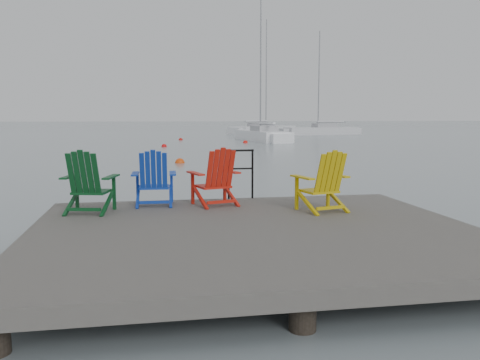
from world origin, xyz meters
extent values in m
plane|color=slate|center=(0.00, 0.00, 0.00)|extent=(400.00, 400.00, 0.00)
cube|color=#2A2726|center=(0.00, 0.00, 0.40)|extent=(6.00, 5.00, 0.20)
cylinder|color=black|center=(0.00, -2.20, -0.30)|extent=(0.26, 0.26, 1.20)
cylinder|color=black|center=(-2.70, 2.20, -0.30)|extent=(0.26, 0.26, 1.20)
cylinder|color=black|center=(0.00, 2.20, -0.30)|extent=(0.26, 0.26, 1.20)
cylinder|color=black|center=(2.70, 2.20, -0.30)|extent=(0.26, 0.26, 1.20)
cylinder|color=black|center=(0.03, 2.45, 0.95)|extent=(0.04, 0.04, 0.90)
cylinder|color=black|center=(0.47, 2.45, 0.95)|extent=(0.04, 0.04, 0.90)
cylinder|color=black|center=(0.25, 2.45, 1.38)|extent=(0.48, 0.04, 0.04)
cylinder|color=black|center=(0.25, 2.45, 1.05)|extent=(0.44, 0.03, 0.03)
cube|color=#0B3D1A|center=(-2.29, 1.61, 0.81)|extent=(0.60, 0.56, 0.04)
cube|color=#0B3D1A|center=(-2.54, 1.86, 0.77)|extent=(0.06, 0.06, 0.54)
cube|color=#0B3D1A|center=(-1.95, 1.73, 0.77)|extent=(0.06, 0.06, 0.54)
cube|color=#0B3D1A|center=(-2.61, 1.66, 1.06)|extent=(0.24, 0.60, 0.03)
cube|color=#0B3D1A|center=(-1.98, 1.52, 1.06)|extent=(0.24, 0.60, 0.03)
cube|color=#0B3D1A|center=(-2.36, 1.30, 1.14)|extent=(0.52, 0.35, 0.66)
cube|color=#0F32A0|center=(-1.31, 2.10, 0.80)|extent=(0.51, 0.46, 0.04)
cube|color=#0F32A0|center=(-1.59, 2.29, 0.76)|extent=(0.05, 0.05, 0.52)
cube|color=#0F32A0|center=(-1.01, 2.27, 0.76)|extent=(0.05, 0.05, 0.52)
cube|color=#0F32A0|center=(-1.62, 2.09, 1.03)|extent=(0.13, 0.57, 0.03)
cube|color=#0F32A0|center=(-0.99, 2.07, 1.03)|extent=(0.13, 0.57, 0.03)
cube|color=#0F32A0|center=(-1.32, 1.80, 1.11)|extent=(0.46, 0.26, 0.63)
cube|color=red|center=(-0.32, 1.93, 0.81)|extent=(0.61, 0.57, 0.04)
cube|color=red|center=(-0.66, 2.03, 0.77)|extent=(0.06, 0.06, 0.54)
cube|color=red|center=(-0.08, 2.19, 0.77)|extent=(0.06, 0.06, 0.54)
cube|color=red|center=(-0.63, 1.82, 1.05)|extent=(0.27, 0.59, 0.03)
cube|color=red|center=(0.00, 2.00, 1.05)|extent=(0.27, 0.59, 0.03)
cube|color=red|center=(-0.23, 1.63, 1.13)|extent=(0.52, 0.37, 0.66)
cube|color=#C7A90B|center=(1.28, 1.10, 0.81)|extent=(0.60, 0.56, 0.04)
cube|color=#C7A90B|center=(0.94, 1.21, 0.77)|extent=(0.06, 0.06, 0.53)
cube|color=#C7A90B|center=(1.53, 1.35, 0.77)|extent=(0.06, 0.06, 0.53)
cube|color=#C7A90B|center=(0.97, 1.00, 1.05)|extent=(0.25, 0.59, 0.03)
cube|color=#C7A90B|center=(1.60, 1.15, 1.05)|extent=(0.25, 0.59, 0.03)
cube|color=#C7A90B|center=(1.35, 0.80, 1.13)|extent=(0.51, 0.35, 0.65)
cube|color=white|center=(7.86, 34.62, 0.25)|extent=(3.15, 8.81, 1.10)
cube|color=#9E9EA3|center=(7.91, 34.20, 0.95)|extent=(1.84, 2.74, 0.55)
cylinder|color=gray|center=(7.82, 35.05, 6.19)|extent=(0.12, 0.12, 10.77)
cube|color=silver|center=(12.52, 54.62, 0.25)|extent=(9.53, 8.65, 1.10)
cube|color=#9E9EA3|center=(12.13, 54.29, 0.95)|extent=(3.55, 3.41, 0.55)
cylinder|color=gray|center=(12.91, 54.95, 7.20)|extent=(0.12, 0.12, 12.80)
cube|color=silver|center=(17.26, 46.85, 0.25)|extent=(8.44, 3.50, 1.10)
cube|color=#9E9EA3|center=(17.66, 46.92, 0.95)|extent=(2.68, 1.89, 0.55)
cylinder|color=gray|center=(16.85, 46.78, 5.92)|extent=(0.12, 0.12, 10.24)
sphere|color=#D9430C|center=(-0.09, 15.30, 0.00)|extent=(0.41, 0.41, 0.41)
sphere|color=red|center=(-0.40, 27.39, 0.00)|extent=(0.36, 0.36, 0.36)
sphere|color=red|center=(5.82, 31.29, 0.00)|extent=(0.38, 0.38, 0.38)
sphere|color=#BC110B|center=(1.27, 36.75, 0.00)|extent=(0.35, 0.35, 0.35)
camera|label=1|loc=(-1.38, -6.58, 1.99)|focal=38.00mm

